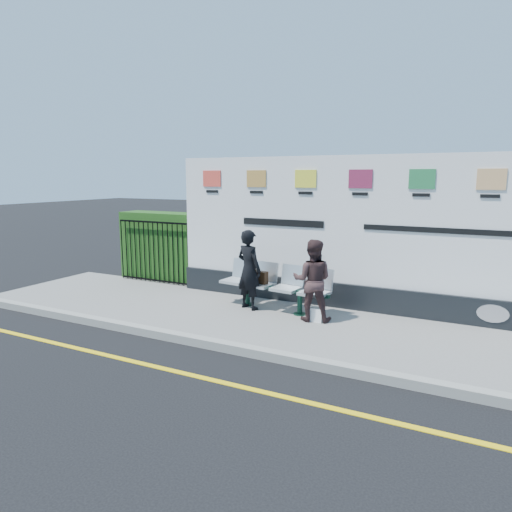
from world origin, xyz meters
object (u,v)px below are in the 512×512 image
(billboard, at_px, (359,244))
(bench, at_px, (273,297))
(woman_left, at_px, (249,270))
(woman_right, at_px, (312,280))

(billboard, distance_m, bench, 1.98)
(woman_left, bearing_deg, woman_right, -168.13)
(billboard, xyz_separation_m, woman_right, (-0.54, -1.11, -0.55))
(woman_right, bearing_deg, woman_left, -20.48)
(woman_left, relative_size, woman_right, 1.06)
(woman_left, xyz_separation_m, woman_right, (1.37, -0.14, -0.04))
(billboard, bearing_deg, bench, -150.68)
(woman_left, distance_m, woman_right, 1.37)
(billboard, xyz_separation_m, bench, (-1.46, -0.82, -1.05))
(bench, relative_size, woman_right, 1.54)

